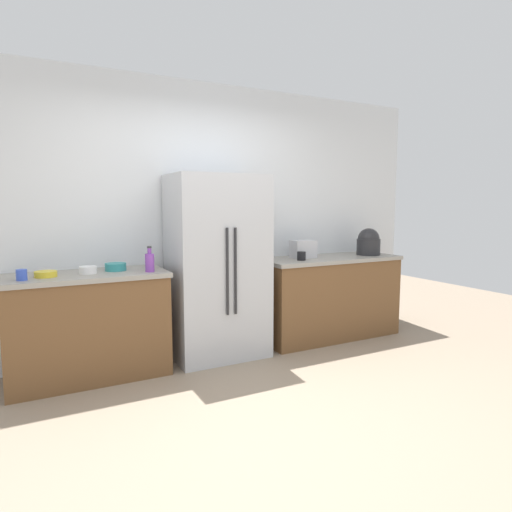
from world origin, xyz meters
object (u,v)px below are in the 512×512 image
Objects in this scene: rice_cooker at (368,243)px; cup_a at (22,275)px; refrigerator at (218,267)px; toaster at (303,249)px; bowl_c at (88,270)px; bottle_a at (150,262)px; bowl_a at (116,267)px; cup_b at (301,256)px; bowl_b at (46,274)px.

rice_cooker is 3.62× the size of cup_a.
refrigerator is 1.04m from toaster.
bowl_c is at bearing 179.56° from rice_cooker.
bowl_a is at bearing 139.97° from bottle_a.
bottle_a is at bearing -177.37° from rice_cooker.
bowl_a is 0.25m from bowl_c.
rice_cooker is 2.15× the size of bowl_c.
cup_b is (2.56, 0.03, 0.00)m from cup_a.
bowl_a is at bearing 178.13° from rice_cooker.
bowl_a is at bearing 176.49° from refrigerator.
bowl_b is (-2.39, 0.06, -0.02)m from cup_b.
rice_cooker is (0.83, -0.10, 0.05)m from toaster.
bowl_c is (-3.03, 0.02, -0.11)m from rice_cooker.
refrigerator is at bearing -3.51° from bowl_a.
rice_cooker is 1.39× the size of bottle_a.
rice_cooker is at bearing -0.44° from bowl_c.
refrigerator is at bearing 12.33° from bottle_a.
rice_cooker is 0.97m from cup_b.
cup_b is at bearing -176.06° from rice_cooker.
bowl_c is (0.32, 0.02, 0.01)m from bowl_b.
cup_b is 2.39m from bowl_b.
toaster is at bearing 2.07° from bowl_c.
cup_b reaches higher than bowl_a.
bottle_a is at bearing -40.03° from bowl_a.
rice_cooker is (1.86, -0.03, 0.16)m from refrigerator.
toaster is 1.97m from bowl_a.
toaster is at bearing 3.84° from refrigerator.
bowl_b is at bearing 29.87° from cup_a.
bowl_a is (0.72, 0.19, -0.01)m from cup_a.
cup_a is at bearing -179.30° from cup_b.
rice_cooker is at bearing -1.04° from refrigerator.
cup_b is at bearing 0.70° from cup_a.
bowl_c is at bearing -179.50° from refrigerator.
bottle_a reaches higher than bowl_b.
rice_cooker reaches higher than bowl_a.
cup_a is 0.50× the size of bowl_b.
cup_b is (-0.14, -0.17, -0.05)m from toaster.
refrigerator is 1.17m from bowl_c.
bottle_a is 2.44× the size of cup_b.
toaster is at bearing 7.29° from bottle_a.
bowl_b is (-1.49, -0.04, 0.05)m from refrigerator.
cup_a is (-2.69, -0.20, -0.05)m from toaster.
toaster reaches higher than cup_b.
toaster is (1.03, 0.07, 0.12)m from refrigerator.
toaster is 0.84× the size of rice_cooker.
cup_b is (0.89, -0.10, 0.07)m from refrigerator.
cup_b is at bearing -128.76° from toaster.
bowl_c is at bearing -163.93° from bowl_a.
bowl_b is (-3.35, -0.00, -0.12)m from rice_cooker.
bowl_c is at bearing 4.42° from bowl_b.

